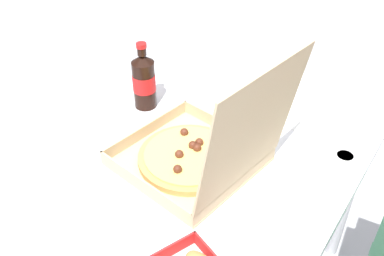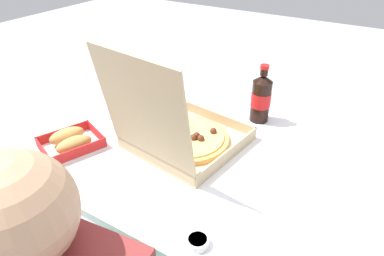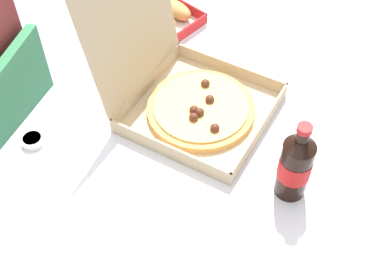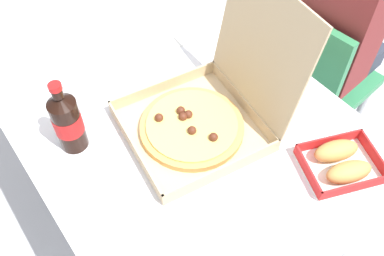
{
  "view_description": "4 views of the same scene",
  "coord_description": "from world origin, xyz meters",
  "px_view_note": "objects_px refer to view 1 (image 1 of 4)",
  "views": [
    {
      "loc": [
        0.83,
        0.52,
        1.56
      ],
      "look_at": [
        0.02,
        -0.03,
        0.82
      ],
      "focal_mm": 40.8,
      "sensor_mm": 36.0,
      "label": 1
    },
    {
      "loc": [
        -0.44,
        0.82,
        1.42
      ],
      "look_at": [
        0.07,
        -0.01,
        0.81
      ],
      "focal_mm": 31.66,
      "sensor_mm": 36.0,
      "label": 2
    },
    {
      "loc": [
        -0.76,
        -0.31,
        1.73
      ],
      "look_at": [
        0.01,
        -0.0,
        0.77
      ],
      "focal_mm": 46.99,
      "sensor_mm": 36.0,
      "label": 3
    },
    {
      "loc": [
        0.66,
        -0.43,
        1.67
      ],
      "look_at": [
        0.08,
        -0.0,
        0.77
      ],
      "focal_mm": 39.77,
      "sensor_mm": 36.0,
      "label": 4
    }
  ],
  "objects_px": {
    "paper_menu": "(307,113)",
    "dipping_sauce_cup": "(345,158)",
    "cola_bottle": "(144,81)",
    "pizza_box_open": "(199,153)"
  },
  "relations": [
    {
      "from": "pizza_box_open",
      "to": "paper_menu",
      "type": "height_order",
      "value": "pizza_box_open"
    },
    {
      "from": "pizza_box_open",
      "to": "paper_menu",
      "type": "bearing_deg",
      "value": 160.75
    },
    {
      "from": "cola_bottle",
      "to": "paper_menu",
      "type": "xyz_separation_m",
      "value": [
        -0.26,
        0.46,
        -0.09
      ]
    },
    {
      "from": "paper_menu",
      "to": "dipping_sauce_cup",
      "type": "relative_size",
      "value": 3.75
    },
    {
      "from": "pizza_box_open",
      "to": "paper_menu",
      "type": "xyz_separation_m",
      "value": [
        -0.41,
        0.14,
        -0.05
      ]
    },
    {
      "from": "pizza_box_open",
      "to": "cola_bottle",
      "type": "xyz_separation_m",
      "value": [
        -0.15,
        -0.31,
        0.04
      ]
    },
    {
      "from": "pizza_box_open",
      "to": "cola_bottle",
      "type": "height_order",
      "value": "pizza_box_open"
    },
    {
      "from": "cola_bottle",
      "to": "paper_menu",
      "type": "distance_m",
      "value": 0.53
    },
    {
      "from": "pizza_box_open",
      "to": "dipping_sauce_cup",
      "type": "xyz_separation_m",
      "value": [
        -0.25,
        0.32,
        -0.04
      ]
    },
    {
      "from": "paper_menu",
      "to": "cola_bottle",
      "type": "bearing_deg",
      "value": -48.64
    }
  ]
}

